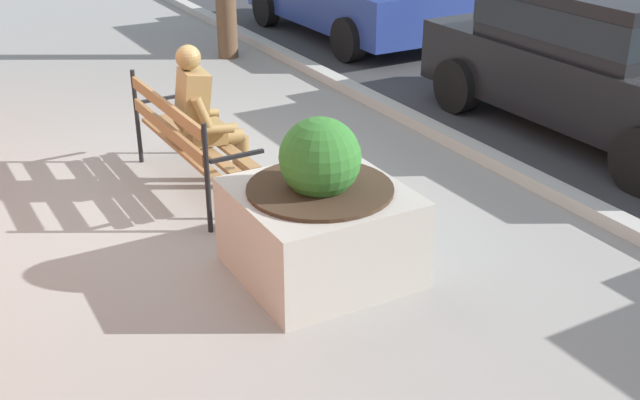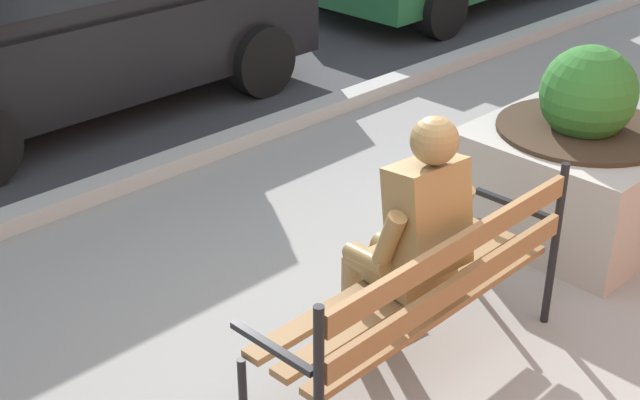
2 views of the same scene
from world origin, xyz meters
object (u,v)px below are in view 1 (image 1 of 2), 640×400
Objects in this scene: park_bench at (185,135)px; bronze_statue_seated at (210,121)px; parked_car_black at (600,57)px; concrete_planter at (320,218)px.

park_bench is 1.32× the size of bronze_statue_seated.
park_bench is at bearing -98.73° from parked_car_black.
bronze_statue_seated is at bearing -97.86° from parked_car_black.
park_bench is 1.93m from concrete_planter.
park_bench is 0.26m from bronze_statue_seated.
parked_car_black reaches higher than bronze_statue_seated.
park_bench is at bearing -170.03° from concrete_planter.
bronze_statue_seated is (0.10, 0.21, 0.12)m from park_bench.
concrete_planter reaches higher than park_bench.
bronze_statue_seated is at bearing 65.13° from park_bench.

